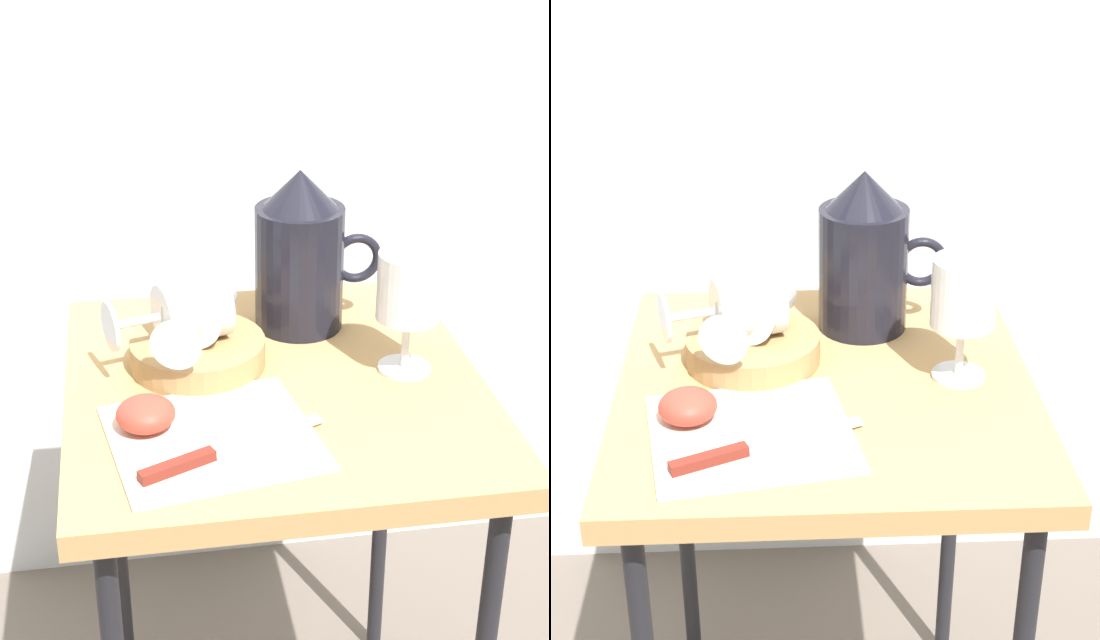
% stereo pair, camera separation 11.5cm
% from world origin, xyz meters
% --- Properties ---
extents(table, '(0.50, 0.52, 0.67)m').
position_xyz_m(table, '(0.00, 0.00, 0.60)').
color(table, tan).
rests_on(table, ground_plane).
extents(linen_napkin, '(0.25, 0.23, 0.00)m').
position_xyz_m(linen_napkin, '(-0.09, -0.12, 0.67)').
color(linen_napkin, beige).
rests_on(linen_napkin, table).
extents(basket_tray, '(0.17, 0.17, 0.03)m').
position_xyz_m(basket_tray, '(-0.09, 0.05, 0.68)').
color(basket_tray, '#AD8451').
rests_on(basket_tray, table).
extents(pitcher, '(0.17, 0.12, 0.21)m').
position_xyz_m(pitcher, '(0.06, 0.14, 0.75)').
color(pitcher, black).
rests_on(pitcher, table).
extents(wine_glass_upright, '(0.08, 0.08, 0.15)m').
position_xyz_m(wine_glass_upright, '(0.16, -0.00, 0.77)').
color(wine_glass_upright, silver).
rests_on(wine_glass_upright, table).
extents(wine_glass_tipped_near, '(0.11, 0.16, 0.08)m').
position_xyz_m(wine_glass_tipped_near, '(-0.08, 0.06, 0.74)').
color(wine_glass_tipped_near, silver).
rests_on(wine_glass_tipped_near, basket_tray).
extents(wine_glass_tipped_far, '(0.16, 0.11, 0.08)m').
position_xyz_m(wine_glass_tipped_far, '(-0.10, 0.05, 0.74)').
color(wine_glass_tipped_far, silver).
rests_on(wine_glass_tipped_far, basket_tray).
extents(apple_half_left, '(0.07, 0.07, 0.04)m').
position_xyz_m(apple_half_left, '(-0.16, -0.09, 0.69)').
color(apple_half_left, '#CC3D2D').
rests_on(apple_half_left, linen_napkin).
extents(knife, '(0.21, 0.11, 0.01)m').
position_xyz_m(knife, '(-0.10, -0.16, 0.68)').
color(knife, silver).
rests_on(knife, linen_napkin).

